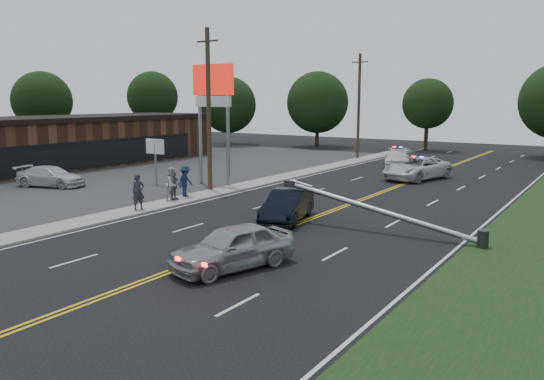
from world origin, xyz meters
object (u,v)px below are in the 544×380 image
Objects in this scene: pylon_sign at (213,95)px; fallen_streetlight at (388,213)px; utility_pole_far at (359,106)px; waiting_sedan at (233,247)px; bystander_d at (174,186)px; small_sign at (155,150)px; crashed_sedan at (287,206)px; utility_pole_mid at (209,110)px; emergency_b at (397,158)px; parked_car at (51,176)px; emergency_a at (417,168)px; bystander_b at (172,184)px; bystander_a at (138,192)px; bystander_c at (185,181)px.

fallen_streetlight is at bearing -22.22° from pylon_sign.
utility_pole_far is 35.43m from waiting_sedan.
pylon_sign is 4.92× the size of bystander_d.
small_sign reaches higher than waiting_sedan.
utility_pole_mid is at bearing 137.07° from crashed_sedan.
fallen_streetlight is at bearing -89.90° from emergency_b.
pylon_sign is 12.78m from crashed_sedan.
waiting_sedan is at bearing -88.08° from crashed_sedan.
pylon_sign reaches higher than emergency_b.
small_sign is 0.69× the size of crashed_sedan.
parked_car is 0.80× the size of emergency_a.
crashed_sedan is 1.00× the size of waiting_sedan.
utility_pole_far is at bearing 130.13° from emergency_b.
bystander_b is at bearing -36.30° from small_sign.
emergency_a reaches higher than waiting_sedan.
fallen_streetlight is 5.76× the size of bystander_d.
bystander_a is 1.13× the size of bystander_d.
pylon_sign is 1.38× the size of emergency_a.
bystander_d is (-4.54, -22.86, 0.23)m from emergency_b.
parked_car is (-20.75, 6.99, -0.09)m from waiting_sedan.
bystander_d is (-10.16, 7.63, 0.17)m from waiting_sedan.
fallen_streetlight is at bearing -94.02° from bystander_d.
bystander_c reaches higher than crashed_sedan.
bystander_c reaches higher than parked_car.
fallen_streetlight is 24.45m from emergency_b.
utility_pole_far is 2.14× the size of parked_car.
bystander_c is (-4.72, -21.71, 0.32)m from emergency_b.
emergency_a reaches higher than crashed_sedan.
pylon_sign is 16.66m from fallen_streetlight.
bystander_c is (10.41, 1.79, 0.34)m from parked_car.
pylon_sign is 4.35× the size of bystander_a.
fallen_streetlight reaches higher than emergency_b.
bystander_b is at bearing -160.41° from bystander_d.
utility_pole_far is 14.09m from emergency_a.
bystander_a reaches higher than bystander_d.
parked_car is 10.67m from bystander_b.
waiting_sedan is at bearing -36.44° from small_sign.
small_sign is at bearing -67.18° from parked_car.
bystander_c reaches higher than emergency_a.
small_sign is 14.05m from crashed_sedan.
crashed_sedan is 0.96× the size of parked_car.
small_sign is 6.77m from bystander_d.
pylon_sign reaches higher than parked_car.
utility_pole_mid is at bearing 163.36° from fallen_streetlight.
bystander_c reaches higher than fallen_streetlight.
fallen_streetlight is 5.21× the size of bystander_c.
waiting_sedan is 2.38× the size of bystander_b.
bystander_b is at bearing -88.55° from utility_pole_far.
small_sign is 6.01m from bystander_c.
fallen_streetlight reaches higher than parked_car.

